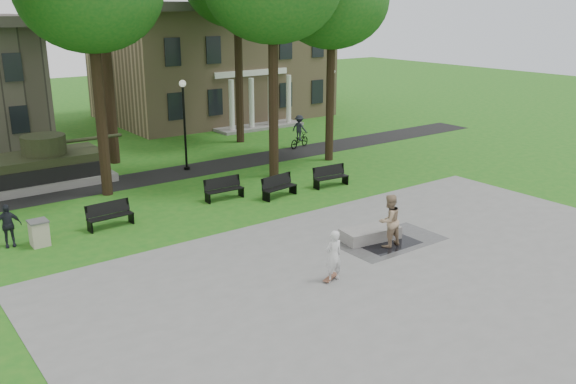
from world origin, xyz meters
The scene contains 20 objects.
ground centered at (0.00, 0.00, 0.00)m, with size 120.00×120.00×0.00m, color #1B5F16.
plaza centered at (0.00, -5.00, 0.01)m, with size 22.00×16.00×0.02m, color gray.
footpath centered at (0.00, 12.00, 0.01)m, with size 44.00×2.60×0.01m, color black.
building_right centered at (10.00, 26.00, 4.34)m, with size 17.00×12.00×8.60m.
tree_3 centered at (8.00, 9.50, 8.60)m, with size 6.00×6.00×11.19m.
lamp_mid centered at (0.50, 12.30, 2.79)m, with size 0.36×0.36×4.73m.
lamp_right centered at (10.50, 12.30, 2.79)m, with size 0.36×0.36×4.73m.
tank_monument centered at (-6.46, 14.00, 0.86)m, with size 7.45×3.40×2.40m.
puddle centered at (1.56, -1.67, 0.02)m, with size 2.20×1.20×0.00m, color black.
concrete_block centered at (1.30, -0.86, 0.24)m, with size 2.20×1.00×0.45m, color gray.
skateboard centered at (-2.12, -2.63, 0.06)m, with size 0.78×0.20×0.07m, color brown.
skateboarder centered at (-2.11, -2.74, 0.86)m, with size 0.61×0.40×1.68m, color silver.
friend_watching centered at (1.37, -1.71, 0.99)m, with size 0.94×0.74×1.94m, color #A08567.
pedestrian_walker centered at (-9.67, 6.41, 0.80)m, with size 0.94×0.39×1.60m, color #1F2229.
cyclist centered at (8.52, 12.93, 0.82)m, with size 1.88×1.17×2.00m.
park_bench_0 centered at (-5.99, 6.24, 0.52)m, with size 1.82×0.61×1.00m.
park_bench_1 centered at (-0.56, 6.68, 0.52)m, with size 1.81×0.58×1.00m.
park_bench_2 centered at (1.65, 5.50, 0.52)m, with size 1.85×0.79×1.00m.
park_bench_3 centered at (4.64, 5.44, 0.52)m, with size 1.83×0.67×1.00m.
trash_bin centered at (-8.76, 5.87, 0.49)m, with size 0.67×0.67×0.96m.
Camera 1 is at (-13.73, -16.09, 8.37)m, focal length 38.00 mm.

